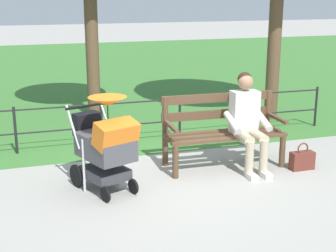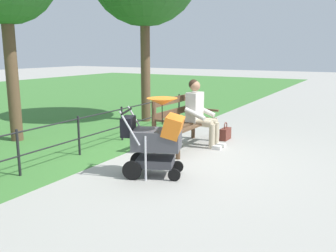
{
  "view_description": "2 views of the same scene",
  "coord_description": "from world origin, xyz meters",
  "px_view_note": "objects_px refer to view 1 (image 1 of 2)",
  "views": [
    {
      "loc": [
        1.84,
        5.72,
        2.3
      ],
      "look_at": [
        0.07,
        0.13,
        0.68
      ],
      "focal_mm": 52.51,
      "sensor_mm": 36.0,
      "label": 1
    },
    {
      "loc": [
        5.25,
        2.96,
        1.79
      ],
      "look_at": [
        0.22,
        0.12,
        0.61
      ],
      "focal_mm": 38.92,
      "sensor_mm": 36.0,
      "label": 2
    }
  ],
  "objects_px": {
    "park_bench": "(222,127)",
    "person_on_bench": "(248,119)",
    "handbag": "(302,160)",
    "stroller": "(106,143)"
  },
  "relations": [
    {
      "from": "park_bench",
      "to": "stroller",
      "type": "bearing_deg",
      "value": 14.56
    },
    {
      "from": "person_on_bench",
      "to": "handbag",
      "type": "relative_size",
      "value": 3.45
    },
    {
      "from": "person_on_bench",
      "to": "stroller",
      "type": "distance_m",
      "value": 1.93
    },
    {
      "from": "stroller",
      "to": "handbag",
      "type": "distance_m",
      "value": 2.65
    },
    {
      "from": "park_bench",
      "to": "person_on_bench",
      "type": "xyz_separation_m",
      "value": [
        -0.26,
        0.22,
        0.15
      ]
    },
    {
      "from": "park_bench",
      "to": "stroller",
      "type": "distance_m",
      "value": 1.72
    },
    {
      "from": "person_on_bench",
      "to": "handbag",
      "type": "xyz_separation_m",
      "value": [
        -0.69,
        0.28,
        -0.55
      ]
    },
    {
      "from": "person_on_bench",
      "to": "park_bench",
      "type": "bearing_deg",
      "value": -40.65
    },
    {
      "from": "park_bench",
      "to": "person_on_bench",
      "type": "distance_m",
      "value": 0.37
    },
    {
      "from": "park_bench",
      "to": "handbag",
      "type": "distance_m",
      "value": 1.14
    }
  ]
}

